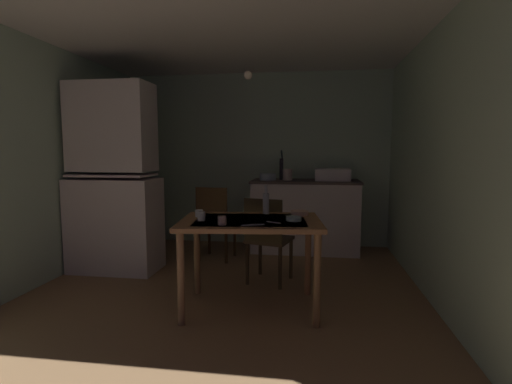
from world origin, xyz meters
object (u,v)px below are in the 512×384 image
Objects in this scene: chair_far_side at (267,238)px; sink_basin at (332,175)px; mug_dark at (199,213)px; mixing_bowl_counter at (268,177)px; glass_bottle at (266,203)px; hutch_cabinet at (114,185)px; hand_pump at (281,167)px; serving_bowl_wide at (299,213)px; chair_by_counter at (215,222)px; dining_table at (251,231)px.

sink_basin is at bearing 62.99° from chair_far_side.
mug_dark is (-1.20, -1.89, -0.22)m from sink_basin.
glass_bottle is at bearing -84.03° from mixing_bowl_counter.
mug_dark is at bearing -155.55° from glass_bottle.
hutch_cabinet reaches higher than glass_bottle.
hand_pump reaches higher than serving_bowl_wide.
chair_far_side is (0.14, -1.29, -0.51)m from mixing_bowl_counter.
sink_basin is 0.50× the size of chair_by_counter.
hand_pump is at bearing 89.09° from chair_far_side.
mug_dark is at bearing 171.34° from dining_table.
serving_bowl_wide is (0.32, -0.34, 0.31)m from chair_far_side.
hutch_cabinet is at bearing -145.29° from hand_pump.
hand_pump reaches higher than dining_table.
glass_bottle is at bearing -16.33° from hutch_cabinet.
mug_dark is at bearing -133.14° from chair_far_side.
hutch_cabinet reaches higher than mug_dark.
chair_by_counter is 1.51m from serving_bowl_wide.
serving_bowl_wide is (1.03, -1.06, 0.30)m from chair_by_counter.
dining_table is at bearing -26.70° from hutch_cabinet.
mixing_bowl_counter is 1.39m from chair_far_side.
serving_bowl_wide is at bearing -80.14° from hand_pump.
mug_dark is at bearing -165.63° from serving_bowl_wide.
hutch_cabinet is 1.40m from mug_dark.
hutch_cabinet is 2.35× the size of chair_far_side.
hutch_cabinet is 2.09m from hand_pump.
glass_bottle is at bearing -54.59° from chair_by_counter.
mixing_bowl_counter is at bearing 105.99° from serving_bowl_wide.
dining_table is (-0.09, -2.00, -0.44)m from hand_pump.
serving_bowl_wide is (0.47, -1.62, -0.20)m from mixing_bowl_counter.
mixing_bowl_counter is 0.25× the size of chair_far_side.
mug_dark is (-0.84, -0.22, 0.01)m from serving_bowl_wide.
hutch_cabinet is at bearing -144.79° from mixing_bowl_counter.
chair_by_counter reaches higher than chair_far_side.
mixing_bowl_counter reaches higher than chair_far_side.
mixing_bowl_counter is 0.24× the size of chair_by_counter.
glass_bottle is (1.71, -0.50, -0.10)m from hutch_cabinet.
chair_by_counter is (-0.65, 1.35, -0.19)m from dining_table.
glass_bottle is at bearing -111.83° from sink_basin.
mixing_bowl_counter is (-0.17, -0.10, -0.13)m from hand_pump.
serving_bowl_wide is at bearing -102.13° from sink_basin.
hutch_cabinet is at bearing 163.67° from glass_bottle.
hutch_cabinet is at bearing -154.30° from sink_basin.
serving_bowl_wide is 2.31× the size of mug_dark.
glass_bottle reaches higher than chair_by_counter.
hutch_cabinet is 30.48× the size of mug_dark.
serving_bowl_wide is (0.30, -1.72, -0.33)m from hand_pump.
hand_pump is 1.78m from serving_bowl_wide.
sink_basin is 0.51× the size of chair_far_side.
dining_table is 7.93× the size of serving_bowl_wide.
chair_by_counter is (-1.39, -0.61, -0.54)m from sink_basin.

